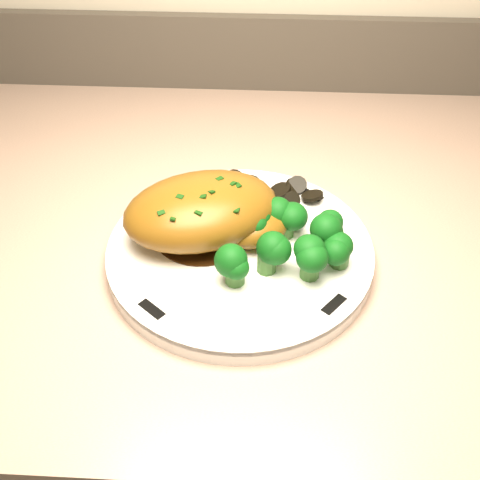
{
  "coord_description": "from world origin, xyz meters",
  "views": [
    {
      "loc": [
        -0.39,
        1.07,
        1.44
      ],
      "look_at": [
        -0.42,
        1.57,
        1.0
      ],
      "focal_mm": 45.0,
      "sensor_mm": 36.0,
      "label": 1
    }
  ],
  "objects": [
    {
      "name": "rim_accent_3",
      "position": [
        -0.32,
        1.48,
        0.99
      ],
      "size": [
        0.03,
        0.03,
        0.0
      ],
      "primitive_type": "cube",
      "rotation": [
        0.0,
        0.0,
        7.16
      ],
      "color": "black",
      "rests_on": "plate"
    },
    {
      "name": "rim_accent_1",
      "position": [
        -0.52,
        1.65,
        0.99
      ],
      "size": [
        0.03,
        0.03,
        0.0
      ],
      "primitive_type": "cube",
      "rotation": [
        0.0,
        0.0,
        4.02
      ],
      "color": "black",
      "rests_on": "plate"
    },
    {
      "name": "broccoli_florets",
      "position": [
        -0.37,
        1.55,
        1.02
      ],
      "size": [
        0.14,
        0.11,
        0.05
      ],
      "rotation": [
        0.0,
        0.0,
        -0.14
      ],
      "color": "#417230",
      "rests_on": "plate"
    },
    {
      "name": "plate",
      "position": [
        -0.42,
        1.57,
        0.98
      ],
      "size": [
        0.37,
        0.37,
        0.02
      ],
      "primitive_type": "cylinder",
      "rotation": [
        0.0,
        0.0,
        0.27
      ],
      "color": "white",
      "rests_on": "counter"
    },
    {
      "name": "rim_accent_0",
      "position": [
        -0.34,
        1.67,
        0.99
      ],
      "size": [
        0.03,
        0.03,
        0.0
      ],
      "primitive_type": "cube",
      "rotation": [
        0.0,
        0.0,
        2.44
      ],
      "color": "black",
      "rests_on": "plate"
    },
    {
      "name": "rim_accent_2",
      "position": [
        -0.5,
        1.47,
        0.99
      ],
      "size": [
        0.03,
        0.03,
        0.0
      ],
      "primitive_type": "cube",
      "rotation": [
        0.0,
        0.0,
        5.59
      ],
      "color": "black",
      "rests_on": "plate"
    },
    {
      "name": "mushroom_pile",
      "position": [
        -0.39,
        1.64,
        0.99
      ],
      "size": [
        0.11,
        0.08,
        0.03
      ],
      "color": "black",
      "rests_on": "plate"
    },
    {
      "name": "gravy_pool",
      "position": [
        -0.46,
        1.59,
        0.99
      ],
      "size": [
        0.11,
        0.11,
        0.0
      ],
      "primitive_type": "cylinder",
      "color": "black",
      "rests_on": "plate"
    },
    {
      "name": "chicken_breast",
      "position": [
        -0.46,
        1.59,
        1.02
      ],
      "size": [
        0.21,
        0.17,
        0.07
      ],
      "rotation": [
        0.0,
        0.0,
        0.37
      ],
      "color": "#8C5918",
      "rests_on": "plate"
    }
  ]
}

